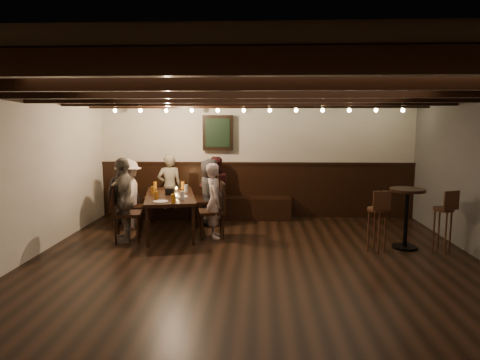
{
  "coord_description": "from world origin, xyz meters",
  "views": [
    {
      "loc": [
        0.06,
        -5.39,
        1.97
      ],
      "look_at": [
        -0.25,
        1.3,
        1.06
      ],
      "focal_mm": 32.0,
      "sensor_mm": 36.0,
      "label": 1
    }
  ],
  "objects_px": {
    "dining_table": "(170,198)",
    "chair_left_far": "(127,224)",
    "chair_right_far": "(213,221)",
    "person_bench_centre": "(170,187)",
    "chair_left_near": "(131,214)",
    "person_right_far": "(215,201)",
    "chair_right_near": "(208,210)",
    "person_left_far": "(124,200)",
    "high_top_table": "(407,209)",
    "bar_stool_right": "(443,229)",
    "person_left_near": "(129,194)",
    "person_bench_left": "(123,191)",
    "person_right_near": "(210,192)",
    "person_bench_right": "(215,188)"
  },
  "relations": [
    {
      "from": "dining_table",
      "to": "chair_left_far",
      "type": "distance_m",
      "value": 0.91
    },
    {
      "from": "chair_right_far",
      "to": "person_bench_centre",
      "type": "xyz_separation_m",
      "value": [
        -1.02,
        1.32,
        0.38
      ]
    },
    {
      "from": "chair_right_far",
      "to": "person_bench_centre",
      "type": "bearing_deg",
      "value": 25.64
    },
    {
      "from": "chair_left_near",
      "to": "person_right_far",
      "type": "xyz_separation_m",
      "value": [
        1.62,
        -0.57,
        0.38
      ]
    },
    {
      "from": "chair_right_near",
      "to": "person_left_far",
      "type": "xyz_separation_m",
      "value": [
        -1.25,
        -1.19,
        0.4
      ]
    },
    {
      "from": "high_top_table",
      "to": "bar_stool_right",
      "type": "distance_m",
      "value": 0.59
    },
    {
      "from": "person_left_far",
      "to": "person_left_near",
      "type": "bearing_deg",
      "value": 180.0
    },
    {
      "from": "person_right_far",
      "to": "chair_left_far",
      "type": "bearing_deg",
      "value": 90.0
    },
    {
      "from": "person_bench_left",
      "to": "chair_left_near",
      "type": "bearing_deg",
      "value": 112.04
    },
    {
      "from": "person_bench_left",
      "to": "person_bench_centre",
      "type": "height_order",
      "value": "person_bench_centre"
    },
    {
      "from": "chair_right_near",
      "to": "person_right_near",
      "type": "xyz_separation_m",
      "value": [
        0.03,
        0.01,
        0.34
      ]
    },
    {
      "from": "chair_right_far",
      "to": "person_bench_right",
      "type": "height_order",
      "value": "person_bench_right"
    },
    {
      "from": "chair_left_far",
      "to": "person_left_far",
      "type": "height_order",
      "value": "person_left_far"
    },
    {
      "from": "chair_left_near",
      "to": "person_bench_centre",
      "type": "relative_size",
      "value": 0.64
    },
    {
      "from": "person_right_far",
      "to": "person_left_near",
      "type": "bearing_deg",
      "value": 59.04
    },
    {
      "from": "dining_table",
      "to": "high_top_table",
      "type": "xyz_separation_m",
      "value": [
        3.88,
        -0.79,
        -0.01
      ]
    },
    {
      "from": "person_bench_right",
      "to": "person_right_far",
      "type": "distance_m",
      "value": 1.36
    },
    {
      "from": "chair_left_far",
      "to": "chair_right_far",
      "type": "bearing_deg",
      "value": 90.0
    },
    {
      "from": "chair_right_near",
      "to": "person_bench_left",
      "type": "distance_m",
      "value": 1.71
    },
    {
      "from": "person_bench_right",
      "to": "chair_right_far",
      "type": "bearing_deg",
      "value": 82.4
    },
    {
      "from": "dining_table",
      "to": "person_bench_centre",
      "type": "bearing_deg",
      "value": 90.0
    },
    {
      "from": "chair_left_near",
      "to": "person_bench_right",
      "type": "bearing_deg",
      "value": 105.54
    },
    {
      "from": "person_bench_right",
      "to": "person_bench_left",
      "type": "bearing_deg",
      "value": -0.0
    },
    {
      "from": "chair_right_near",
      "to": "chair_left_far",
      "type": "bearing_deg",
      "value": 121.98
    },
    {
      "from": "chair_right_near",
      "to": "person_right_far",
      "type": "relative_size",
      "value": 0.77
    },
    {
      "from": "person_bench_left",
      "to": "person_bench_right",
      "type": "relative_size",
      "value": 0.98
    },
    {
      "from": "person_bench_left",
      "to": "person_right_near",
      "type": "xyz_separation_m",
      "value": [
        1.71,
        -0.09,
        0.01
      ]
    },
    {
      "from": "chair_right_near",
      "to": "bar_stool_right",
      "type": "height_order",
      "value": "chair_right_near"
    },
    {
      "from": "person_left_near",
      "to": "person_bench_left",
      "type": "bearing_deg",
      "value": -161.57
    },
    {
      "from": "person_bench_centre",
      "to": "chair_left_far",
      "type": "bearing_deg",
      "value": 64.34
    },
    {
      "from": "person_right_far",
      "to": "chair_right_far",
      "type": "bearing_deg",
      "value": 90.0
    },
    {
      "from": "chair_left_far",
      "to": "person_right_near",
      "type": "height_order",
      "value": "person_right_near"
    },
    {
      "from": "chair_left_far",
      "to": "chair_right_near",
      "type": "distance_m",
      "value": 1.7
    },
    {
      "from": "chair_left_far",
      "to": "person_bench_left",
      "type": "relative_size",
      "value": 0.77
    },
    {
      "from": "dining_table",
      "to": "chair_right_far",
      "type": "relative_size",
      "value": 2.09
    },
    {
      "from": "chair_right_far",
      "to": "person_left_near",
      "type": "xyz_separation_m",
      "value": [
        -1.63,
        0.57,
        0.36
      ]
    },
    {
      "from": "high_top_table",
      "to": "chair_left_far",
      "type": "bearing_deg",
      "value": 177.49
    },
    {
      "from": "person_left_near",
      "to": "chair_right_near",
      "type": "bearing_deg",
      "value": 90.0
    },
    {
      "from": "dining_table",
      "to": "person_bench_centre",
      "type": "height_order",
      "value": "person_bench_centre"
    },
    {
      "from": "chair_right_near",
      "to": "person_right_far",
      "type": "bearing_deg",
      "value": -178.14
    },
    {
      "from": "dining_table",
      "to": "person_bench_left",
      "type": "distance_m",
      "value": 1.27
    },
    {
      "from": "person_bench_centre",
      "to": "person_left_near",
      "type": "xyz_separation_m",
      "value": [
        -0.61,
        -0.74,
        -0.02
      ]
    },
    {
      "from": "chair_left_near",
      "to": "chair_right_near",
      "type": "xyz_separation_m",
      "value": [
        1.41,
        0.3,
        0.04
      ]
    },
    {
      "from": "person_right_far",
      "to": "person_left_far",
      "type": "bearing_deg",
      "value": 90.0
    },
    {
      "from": "person_bench_centre",
      "to": "bar_stool_right",
      "type": "xyz_separation_m",
      "value": [
        4.6,
        -1.97,
        -0.31
      ]
    },
    {
      "from": "dining_table",
      "to": "person_left_far",
      "type": "relative_size",
      "value": 1.41
    },
    {
      "from": "chair_left_far",
      "to": "person_bench_left",
      "type": "distance_m",
      "value": 1.4
    },
    {
      "from": "chair_right_far",
      "to": "person_bench_left",
      "type": "xyz_separation_m",
      "value": [
        -1.87,
        0.98,
        0.34
      ]
    },
    {
      "from": "person_bench_right",
      "to": "bar_stool_right",
      "type": "bearing_deg",
      "value": 139.33
    },
    {
      "from": "chair_right_near",
      "to": "person_right_near",
      "type": "relative_size",
      "value": 0.77
    }
  ]
}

